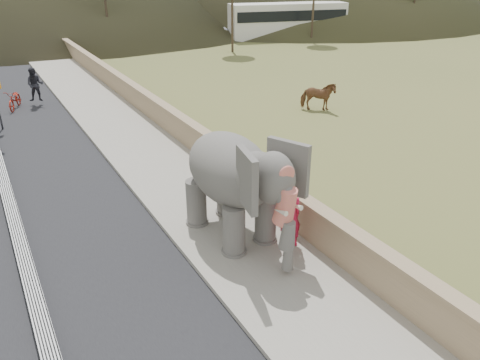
{
  "coord_description": "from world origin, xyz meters",
  "views": [
    {
      "loc": [
        -5.14,
        -5.55,
        6.8
      ],
      "look_at": [
        0.2,
        3.78,
        1.7
      ],
      "focal_mm": 35.0,
      "sensor_mm": 36.0,
      "label": 1
    }
  ],
  "objects": [
    {
      "name": "median",
      "position": [
        -5.0,
        10.0,
        0.11
      ],
      "size": [
        0.35,
        120.0,
        0.22
      ],
      "primitive_type": "cube",
      "color": "black",
      "rests_on": "ground"
    },
    {
      "name": "bus_white",
      "position": [
        21.52,
        32.01,
        1.55
      ],
      "size": [
        11.28,
        5.0,
        3.1
      ],
      "primitive_type": "cube",
      "rotation": [
        0.0,
        0.0,
        1.33
      ],
      "color": "silver",
      "rests_on": "ground"
    },
    {
      "name": "ground",
      "position": [
        0.0,
        0.0,
        0.0
      ],
      "size": [
        160.0,
        160.0,
        0.0
      ],
      "primitive_type": "plane",
      "color": "olive",
      "rests_on": "ground"
    },
    {
      "name": "distant_car",
      "position": [
        18.09,
        34.41,
        0.72
      ],
      "size": [
        4.52,
        2.71,
        1.44
      ],
      "primitive_type": "imported",
      "rotation": [
        0.0,
        0.0,
        1.32
      ],
      "color": "silver",
      "rests_on": "ground"
    },
    {
      "name": "bus_orange",
      "position": [
        32.17,
        33.47,
        1.55
      ],
      "size": [
        11.05,
        2.73,
        3.1
      ],
      "primitive_type": "cube",
      "rotation": [
        0.0,
        0.0,
        1.59
      ],
      "color": "orange",
      "rests_on": "ground"
    },
    {
      "name": "elephant_and_man",
      "position": [
        0.02,
        3.94,
        1.57
      ],
      "size": [
        2.45,
        4.14,
        2.87
      ],
      "color": "slate",
      "rests_on": "ground"
    },
    {
      "name": "walkway",
      "position": [
        0.0,
        10.0,
        0.07
      ],
      "size": [
        3.0,
        120.0,
        0.15
      ],
      "primitive_type": "cube",
      "color": "#9E9687",
      "rests_on": "ground"
    },
    {
      "name": "cow",
      "position": [
        9.27,
        11.96,
        0.71
      ],
      "size": [
        1.79,
        1.64,
        1.42
      ],
      "primitive_type": "imported",
      "rotation": [
        0.0,
        0.0,
        0.9
      ],
      "color": "brown",
      "rests_on": "ground"
    },
    {
      "name": "motorcyclist",
      "position": [
        -3.13,
        19.66,
        0.75
      ],
      "size": [
        2.17,
        1.94,
        1.93
      ],
      "color": "maroon",
      "rests_on": "ground"
    },
    {
      "name": "parapet",
      "position": [
        1.65,
        10.0,
        0.55
      ],
      "size": [
        0.3,
        120.0,
        1.1
      ],
      "primitive_type": "cube",
      "color": "tan",
      "rests_on": "ground"
    },
    {
      "name": "trees",
      "position": [
        -1.22,
        28.67,
        3.91
      ],
      "size": [
        48.48,
        43.47,
        9.38
      ],
      "color": "#473828",
      "rests_on": "ground"
    },
    {
      "name": "road",
      "position": [
        -5.0,
        10.0,
        0.01
      ],
      "size": [
        7.0,
        120.0,
        0.03
      ],
      "primitive_type": "cube",
      "color": "black",
      "rests_on": "ground"
    }
  ]
}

